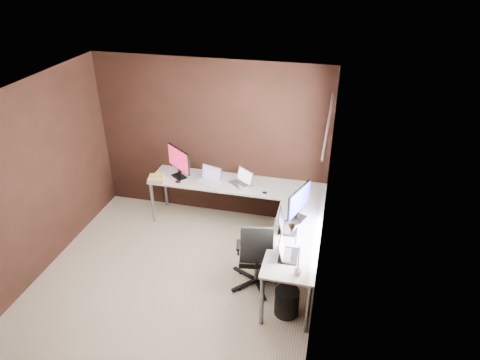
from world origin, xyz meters
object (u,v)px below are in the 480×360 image
object	(u,v)px
drawer_pedestal	(295,228)
monitor_right	(299,202)
laptop_black_small	(286,252)
desk_lamp	(294,243)
laptop_silver	(242,181)
laptop_white	(209,178)
wastebasket	(287,302)
book_stack	(156,178)
monitor_left	(179,161)
laptop_black_big	(285,225)
office_chair	(256,267)

from	to	relation	value
drawer_pedestal	monitor_right	xyz separation A→B (m)	(0.05, -0.38, 0.69)
laptop_black_small	desk_lamp	bearing A→B (deg)	-156.29
drawer_pedestal	laptop_silver	size ratio (longest dim) A/B	1.50
laptop_white	wastebasket	size ratio (longest dim) A/B	1.15
laptop_black_small	book_stack	bearing A→B (deg)	56.64
monitor_left	laptop_black_small	size ratio (longest dim) A/B	1.49
laptop_white	wastebasket	world-z (taller)	laptop_white
laptop_white	laptop_black_big	xyz separation A→B (m)	(1.29, -0.93, 0.00)
monitor_left	laptop_black_big	bearing A→B (deg)	8.64
monitor_left	office_chair	world-z (taller)	monitor_left
laptop_white	laptop_black_big	distance (m)	1.60
book_stack	office_chair	world-z (taller)	office_chair
drawer_pedestal	office_chair	world-z (taller)	office_chair
monitor_left	desk_lamp	bearing A→B (deg)	-4.00
laptop_white	laptop_silver	world-z (taller)	laptop_white
book_stack	desk_lamp	xyz separation A→B (m)	(2.27, -1.53, 0.33)
laptop_black_big	laptop_black_small	xyz separation A→B (m)	(0.08, -0.54, -0.00)
monitor_left	laptop_black_small	xyz separation A→B (m)	(1.86, -1.51, -0.22)
monitor_left	desk_lamp	distance (m)	2.62
drawer_pedestal	laptop_silver	world-z (taller)	laptop_silver
monitor_right	laptop_silver	bearing A→B (deg)	72.80
monitor_right	laptop_silver	xyz separation A→B (m)	(-0.92, 0.72, -0.21)
drawer_pedestal	wastebasket	size ratio (longest dim) A/B	1.78
drawer_pedestal	laptop_black_big	xyz separation A→B (m)	(-0.08, -0.63, 0.48)
laptop_white	monitor_left	bearing A→B (deg)	-166.83
laptop_black_small	desk_lamp	world-z (taller)	desk_lamp
book_stack	wastebasket	bearing A→B (deg)	-33.48
laptop_black_big	office_chair	bearing A→B (deg)	130.89
laptop_white	office_chair	world-z (taller)	office_chair
laptop_white	desk_lamp	distance (m)	2.27
drawer_pedestal	monitor_right	bearing A→B (deg)	-82.15
drawer_pedestal	book_stack	bearing A→B (deg)	176.03
monitor_left	laptop_white	size ratio (longest dim) A/B	1.24
laptop_silver	laptop_black_big	xyz separation A→B (m)	(0.79, -0.98, 0.00)
book_stack	monitor_right	bearing A→B (deg)	-13.37
drawer_pedestal	laptop_black_small	bearing A→B (deg)	-89.76
laptop_black_big	book_stack	distance (m)	2.22
office_chair	laptop_black_small	bearing A→B (deg)	-41.63
laptop_silver	laptop_white	bearing A→B (deg)	-137.51
laptop_silver	office_chair	bearing A→B (deg)	-31.28
monitor_right	laptop_black_big	world-z (taller)	monitor_right
laptop_silver	monitor_left	bearing A→B (deg)	-141.98
monitor_right	book_stack	distance (m)	2.28
book_stack	office_chair	distance (m)	2.14
monitor_left	monitor_right	world-z (taller)	monitor_left
laptop_black_big	laptop_silver	bearing A→B (deg)	35.18
laptop_black_small	monitor_right	bearing A→B (deg)	-5.48
office_chair	wastebasket	xyz separation A→B (m)	(0.45, -0.39, -0.12)
laptop_white	laptop_black_small	bearing A→B (deg)	-29.48
monitor_right	laptop_black_big	size ratio (longest dim) A/B	1.49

